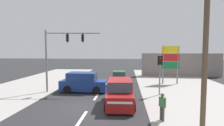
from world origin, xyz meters
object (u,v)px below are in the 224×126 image
Objects in this scene: pedestrian_at_kerb at (162,105)px; utility_pole_foreground_right at (204,21)px; shopping_plaza_sign at (170,59)px; suv_receding_far at (120,93)px; traffic_signal_mast at (60,49)px; suv_oncoming_near at (84,83)px; pedestal_signal_right_kerb at (160,69)px; hatchback_kerbside_parked at (119,78)px.

utility_pole_foreground_right is at bearing -31.17° from pedestrian_at_kerb.
shopping_plaza_sign reaches higher than suv_receding_far.
suv_oncoming_near is at bearing 9.93° from traffic_signal_mast.
utility_pole_foreground_right is 5.00m from pedestrian_at_kerb.
utility_pole_foreground_right reaches higher than suv_oncoming_near.
pedestal_signal_right_kerb reaches higher than suv_receding_far.
traffic_signal_mast is at bearing -139.63° from hatchback_kerbside_parked.
pedestrian_at_kerb is (-3.15, -11.50, -2.06)m from shopping_plaza_sign.
utility_pole_foreground_right reaches higher than shopping_plaza_sign.
utility_pole_foreground_right is 12.86m from shopping_plaza_sign.
traffic_signal_mast is 12.83m from shopping_plaza_sign.
traffic_signal_mast reaches higher than suv_receding_far.
pedestal_signal_right_kerb is at bearing -52.13° from hatchback_kerbside_parked.
traffic_signal_mast is at bearing 143.60° from pedestrian_at_kerb.
hatchback_kerbside_parked is (-4.71, 11.97, -4.81)m from utility_pole_foreground_right.
traffic_signal_mast reaches higher than pedestrian_at_kerb.
hatchback_kerbside_parked is 11.36m from pedestrian_at_kerb.
utility_pole_foreground_right is 2.89× the size of pedestal_signal_right_kerb.
utility_pole_foreground_right is 7.63m from pedestal_signal_right_kerb.
traffic_signal_mast is at bearing 177.78° from pedestal_signal_right_kerb.
suv_oncoming_near is (-9.45, -4.84, -2.10)m from shopping_plaza_sign.
pedestal_signal_right_kerb is (-0.79, 6.93, -3.10)m from utility_pole_foreground_right.
hatchback_kerbside_parked is at bearing 40.37° from traffic_signal_mast.
shopping_plaza_sign reaches higher than pedestal_signal_right_kerb.
shopping_plaza_sign is 2.82× the size of pedestrian_at_kerb.
suv_oncoming_near is (-7.99, 7.69, -4.63)m from utility_pole_foreground_right.
utility_pole_foreground_right is 1.72× the size of traffic_signal_mast.
traffic_signal_mast reaches higher than pedestal_signal_right_kerb.
utility_pole_foreground_right is 2.24× the size of shopping_plaza_sign.
traffic_signal_mast is at bearing 144.42° from utility_pole_foreground_right.
traffic_signal_mast is 7.64m from suv_receding_far.
shopping_plaza_sign is 1.24× the size of hatchback_kerbside_parked.
pedestal_signal_right_kerb is 6.61m from hatchback_kerbside_parked.
shopping_plaza_sign is (11.67, 5.22, -1.16)m from traffic_signal_mast.
pedestrian_at_kerb is at bearing -74.61° from hatchback_kerbside_parked.
suv_oncoming_near is at bearing 174.04° from pedestal_signal_right_kerb.
utility_pole_foreground_right reaches higher than pedestal_signal_right_kerb.
suv_receding_far is 2.83× the size of pedestrian_at_kerb.
suv_receding_far is at bearing -123.20° from shopping_plaza_sign.
pedestal_signal_right_kerb is at bearing -5.96° from suv_oncoming_near.
suv_receding_far reaches higher than pedestrian_at_kerb.
pedestal_signal_right_kerb is 0.77× the size of suv_receding_far.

